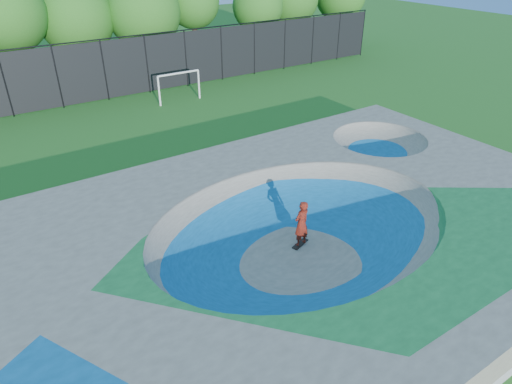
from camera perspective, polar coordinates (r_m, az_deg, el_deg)
ground at (r=16.34m, az=5.60°, el=-7.78°), size 120.00×120.00×0.00m
skate_deck at (r=15.90m, az=5.73°, el=-5.62°), size 22.00×14.00×1.50m
skater at (r=16.31m, az=5.70°, el=-3.97°), size 0.72×0.53×1.81m
skateboard at (r=16.80m, az=5.55°, el=-6.48°), size 0.81×0.45×0.05m
soccer_goal at (r=31.52m, az=-9.61°, el=13.45°), size 3.03×0.12×2.00m
fence at (r=32.96m, az=-18.45°, el=14.37°), size 48.09×0.09×4.04m
treeline at (r=37.39m, az=-18.61°, el=20.25°), size 53.01×6.51×7.91m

